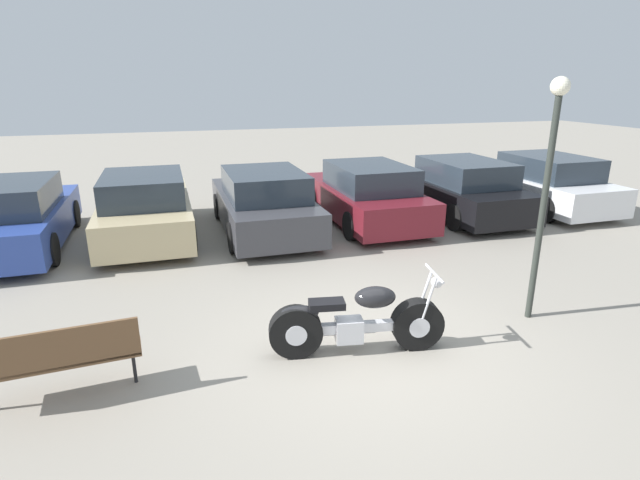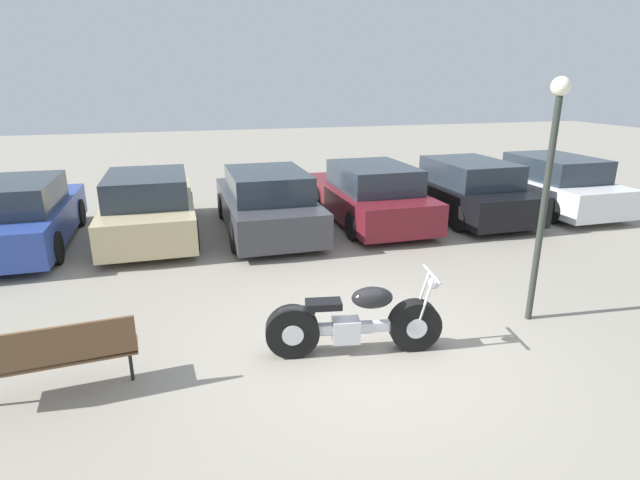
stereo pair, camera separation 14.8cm
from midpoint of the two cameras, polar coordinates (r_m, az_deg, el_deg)
name	(u,v)px [view 2 (the right image)]	position (r m, az deg, el deg)	size (l,w,h in m)	color
ground_plane	(368,349)	(6.62, 6.19, -12.27)	(60.00, 60.00, 0.00)	gray
motorcycle	(352,322)	(6.34, 4.41, -9.37)	(2.23, 0.80, 1.04)	black
parked_car_blue	(19,216)	(11.83, -30.88, 2.36)	(1.92, 4.35, 1.42)	#2D479E
parked_car_champagne	(149,207)	(11.50, -18.58, 3.61)	(1.92, 4.35, 1.42)	#C6B284
parked_car_dark_grey	(267,203)	(11.32, -5.75, 4.25)	(1.92, 4.35, 1.42)	#3D3D42
parked_car_maroon	(370,195)	(12.11, 6.06, 5.13)	(1.92, 4.35, 1.42)	maroon
parked_car_black	(464,189)	(13.20, 16.46, 5.56)	(1.92, 4.35, 1.42)	black
parked_car_white	(548,184)	(14.70, 24.87, 5.84)	(1.92, 4.35, 1.42)	white
park_bench	(58,353)	(6.08, -27.11, -11.39)	(1.61, 0.52, 0.89)	brown
lamp_post	(549,169)	(7.34, 25.25, 7.36)	(0.25, 0.25, 3.36)	#2D332D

